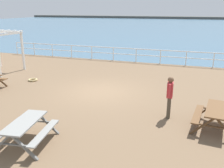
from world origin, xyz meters
TOP-DOWN VIEW (x-y plane):
  - ground_plane at (0.00, 0.00)m, footprint 30.00×24.00m
  - sea_band at (0.00, 52.75)m, footprint 142.00×90.00m
  - distant_shoreline at (0.00, 95.75)m, footprint 142.00×6.00m
  - seaward_railing at (-0.00, 7.75)m, footprint 23.07×0.07m
  - picnic_table_mid_centre at (-0.27, -5.60)m, footprint 1.78×2.01m
  - picnic_table_far_left at (5.43, -2.52)m, footprint 1.70×1.94m
  - visitor at (3.74, -2.10)m, footprint 0.24×0.53m
  - rope_coil at (-4.50, 0.51)m, footprint 0.55×0.55m

SIDE VIEW (x-z plane):
  - ground_plane at x=0.00m, z-range -0.20..0.00m
  - sea_band at x=0.00m, z-range 0.00..0.00m
  - distant_shoreline at x=0.00m, z-range -0.90..0.90m
  - rope_coil at x=-4.50m, z-range 0.00..0.11m
  - picnic_table_mid_centre at x=-0.27m, z-range 0.19..0.98m
  - picnic_table_far_left at x=5.43m, z-range 0.19..0.98m
  - seaward_railing at x=0.00m, z-range 0.21..1.29m
  - visitor at x=3.74m, z-range 0.12..1.78m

